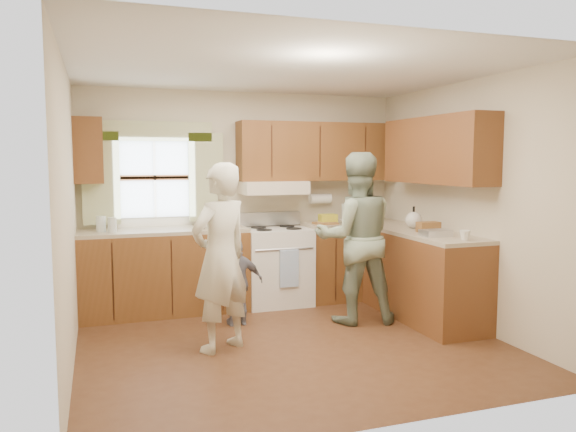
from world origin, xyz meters
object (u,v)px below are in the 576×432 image
object	(u,v)px
stove	(276,265)
woman_left	(220,257)
woman_right	(356,238)
child	(238,282)

from	to	relation	value
stove	woman_left	bearing A→B (deg)	-124.41
stove	woman_left	size ratio (longest dim) A/B	0.64
stove	woman_left	xyz separation A→B (m)	(-0.96, -1.39, 0.37)
stove	woman_right	world-z (taller)	woman_right
woman_right	woman_left	bearing A→B (deg)	26.47
stove	child	bearing A→B (deg)	-131.92
woman_right	child	size ratio (longest dim) A/B	1.99
child	stove	bearing A→B (deg)	-131.88
child	woman_left	bearing A→B (deg)	64.94
woman_left	child	distance (m)	0.86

